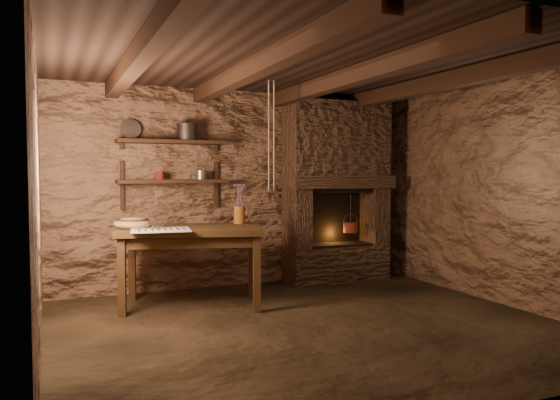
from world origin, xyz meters
name	(u,v)px	position (x,y,z in m)	size (l,w,h in m)	color
floor	(310,326)	(0.00, 0.00, 0.00)	(4.50, 4.50, 0.00)	black
back_wall	(239,189)	(0.00, 2.00, 1.20)	(4.50, 0.04, 2.40)	brown
front_wall	(467,209)	(0.00, -2.00, 1.20)	(4.50, 0.04, 2.40)	brown
left_wall	(37,200)	(-2.25, 0.00, 1.20)	(0.04, 4.00, 2.40)	brown
right_wall	(500,191)	(2.25, 0.00, 1.20)	(0.04, 4.00, 2.40)	brown
ceiling	(311,60)	(0.00, 0.00, 2.40)	(4.50, 4.00, 0.04)	black
beam_far_left	(139,57)	(-1.50, 0.00, 2.31)	(0.14, 3.95, 0.16)	black
beam_mid_left	(258,66)	(-0.50, 0.00, 2.31)	(0.14, 3.95, 0.16)	black
beam_mid_right	(359,75)	(0.50, 0.00, 2.31)	(0.14, 3.95, 0.16)	black
beam_far_right	(445,82)	(1.50, 0.00, 2.31)	(0.14, 3.95, 0.16)	black
shelf_lower	(173,181)	(-0.85, 1.84, 1.30)	(1.25, 0.30, 0.04)	black
shelf_upper	(173,142)	(-0.85, 1.84, 1.75)	(1.25, 0.30, 0.04)	black
hearth	(336,186)	(1.25, 1.77, 1.23)	(1.43, 0.51, 2.30)	#3B291D
work_table	(192,264)	(-0.81, 1.16, 0.45)	(1.63, 1.21, 0.83)	#342212
linen_cloth	(161,230)	(-1.16, 0.95, 0.84)	(0.57, 0.46, 0.01)	white
pewter_cutlery_row	(161,229)	(-1.16, 0.93, 0.85)	(0.48, 0.18, 0.01)	gray
drinking_glasses	(160,225)	(-1.15, 1.06, 0.88)	(0.18, 0.05, 0.07)	silver
stoneware_jug	(240,206)	(-0.22, 1.30, 1.03)	(0.14, 0.14, 0.45)	#92561C
wooden_bowl	(133,224)	(-1.39, 1.28, 0.88)	(0.38, 0.38, 0.13)	olive
iron_stockpot	(187,133)	(-0.68, 1.84, 1.86)	(0.23, 0.23, 0.17)	#312D2B
tin_pan	(130,129)	(-1.30, 1.94, 1.89)	(0.23, 0.23, 0.03)	gray
small_kettle	(201,175)	(-0.52, 1.84, 1.37)	(0.15, 0.11, 0.16)	gray
rusty_tin	(160,175)	(-1.00, 1.84, 1.37)	(0.10, 0.10, 0.10)	#551911
red_pot	(351,227)	(1.43, 1.72, 0.70)	(0.21, 0.21, 0.54)	maroon
hanging_ropes	(271,135)	(0.05, 1.05, 1.80)	(0.08, 0.08, 1.20)	tan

